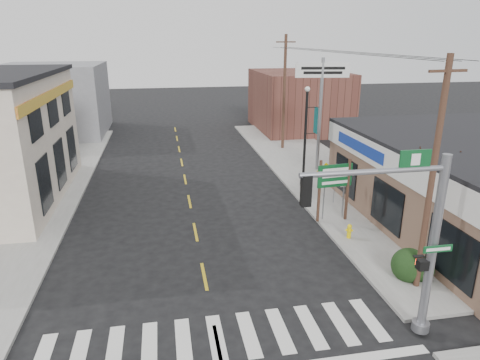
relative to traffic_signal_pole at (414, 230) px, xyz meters
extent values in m
plane|color=black|center=(-5.52, 0.53, -3.56)|extent=(140.00, 140.00, 0.00)
cube|color=gray|center=(3.48, 13.53, -3.50)|extent=(6.00, 38.00, 0.13)
cube|color=gray|center=(-14.52, 13.53, -3.50)|extent=(6.00, 38.00, 0.13)
cube|color=gold|center=(-5.52, 8.53, -3.56)|extent=(0.12, 56.00, 0.01)
cube|color=silver|center=(-5.52, 0.93, -3.56)|extent=(11.00, 2.20, 0.01)
cube|color=brown|center=(6.48, 30.53, -0.76)|extent=(8.00, 10.00, 5.60)
cube|color=gray|center=(-16.52, 32.53, -0.36)|extent=(9.00, 10.00, 6.40)
cylinder|color=gray|center=(0.68, 0.00, -0.64)|extent=(0.26, 0.26, 5.59)
cylinder|color=gray|center=(-1.37, 0.00, 1.79)|extent=(4.10, 0.15, 0.15)
cube|color=black|center=(-3.22, 0.00, 1.37)|extent=(0.26, 0.21, 0.84)
cube|color=#0D4720|center=(0.68, -0.22, -0.54)|extent=(0.89, 0.04, 0.21)
cube|color=#0D4720|center=(-0.25, 0.00, 2.07)|extent=(0.89, 0.05, 0.51)
cube|color=black|center=(0.43, -0.05, -1.15)|extent=(0.30, 0.24, 0.30)
cube|color=#4D3224|center=(0.45, 8.39, -1.88)|extent=(0.11, 0.11, 3.10)
cube|color=#4D3224|center=(1.89, 8.39, -1.88)|extent=(0.11, 0.11, 3.10)
cube|color=#064C26|center=(1.17, 8.33, -1.11)|extent=(1.77, 0.05, 1.11)
cylinder|color=yellow|center=(1.20, 6.40, -3.17)|extent=(0.19, 0.19, 0.53)
sphere|color=yellow|center=(1.20, 6.40, -2.88)|extent=(0.21, 0.21, 0.21)
cylinder|color=gray|center=(0.78, 8.58, -2.09)|extent=(0.06, 0.06, 2.68)
cube|color=#CCA300|center=(0.78, 8.55, -1.07)|extent=(1.14, 0.03, 1.14)
cylinder|color=black|center=(1.50, 13.79, -0.58)|extent=(0.15, 0.15, 5.71)
sphere|color=silver|center=(1.50, 13.79, 2.33)|extent=(0.31, 0.31, 0.31)
cube|color=#0D5554|center=(2.10, 13.79, 0.52)|extent=(0.02, 0.60, 1.54)
cylinder|color=gray|center=(3.48, 16.76, 0.25)|extent=(0.22, 0.22, 7.36)
cube|color=silver|center=(3.48, 16.76, 3.15)|extent=(3.47, 0.18, 0.92)
cylinder|color=black|center=(4.56, 5.60, -1.81)|extent=(0.20, 0.20, 3.26)
ellipsoid|color=#163C15|center=(1.98, 2.88, -2.94)|extent=(1.31, 1.31, 0.98)
ellipsoid|color=black|center=(5.48, 7.68, -3.00)|extent=(1.16, 1.16, 0.87)
cylinder|color=#42371E|center=(1.98, 2.30, 0.62)|extent=(0.21, 0.21, 8.11)
cube|color=#42371E|center=(1.98, 2.30, 4.14)|extent=(1.41, 0.09, 0.09)
cylinder|color=#472C23|center=(2.81, 22.94, 0.97)|extent=(0.23, 0.23, 8.81)
cube|color=#472C23|center=(2.81, 22.94, 4.80)|extent=(1.53, 0.10, 0.10)
camera|label=1|loc=(-6.77, -9.83, 5.11)|focal=32.00mm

